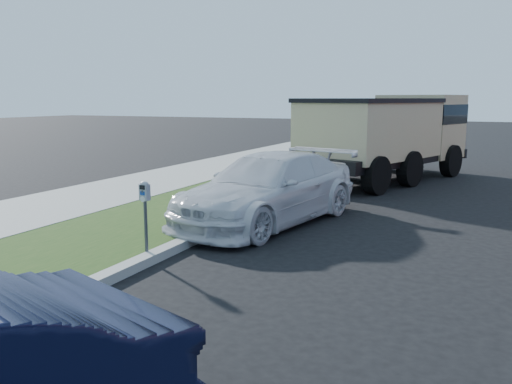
% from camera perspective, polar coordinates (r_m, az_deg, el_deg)
% --- Properties ---
extents(ground, '(120.00, 120.00, 0.00)m').
position_cam_1_polar(ground, '(8.14, 6.19, -8.75)').
color(ground, black).
rests_on(ground, ground).
extents(streetside, '(6.12, 50.00, 0.15)m').
position_cam_1_polar(streetside, '(12.51, -15.75, -2.17)').
color(streetside, gray).
rests_on(streetside, ground).
extents(parking_meter, '(0.17, 0.13, 1.18)m').
position_cam_1_polar(parking_meter, '(8.78, -11.61, -0.99)').
color(parking_meter, '#3F4247').
rests_on(parking_meter, ground).
extents(white_wagon, '(2.99, 5.30, 1.45)m').
position_cam_1_polar(white_wagon, '(11.37, 1.32, 0.40)').
color(white_wagon, silver).
rests_on(white_wagon, ground).
extents(dump_truck, '(4.63, 7.35, 2.71)m').
position_cam_1_polar(dump_truck, '(17.96, 13.86, 6.14)').
color(dump_truck, black).
rests_on(dump_truck, ground).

